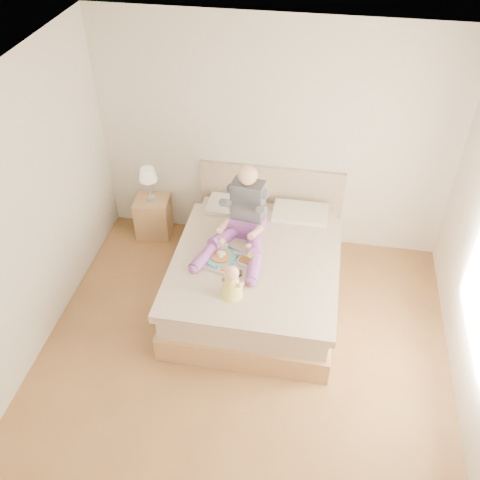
% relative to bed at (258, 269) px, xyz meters
% --- Properties ---
extents(room, '(4.02, 4.22, 2.71)m').
position_rel_bed_xyz_m(room, '(0.08, -1.08, 1.19)').
color(room, brown).
rests_on(room, ground).
extents(bed, '(1.70, 2.18, 1.00)m').
position_rel_bed_xyz_m(bed, '(0.00, 0.00, 0.00)').
color(bed, '#A77B4E').
rests_on(bed, ground).
extents(nightstand, '(0.44, 0.40, 0.50)m').
position_rel_bed_xyz_m(nightstand, '(-1.43, 0.80, -0.07)').
color(nightstand, '#A77B4E').
rests_on(nightstand, ground).
extents(lamp, '(0.21, 0.21, 0.44)m').
position_rel_bed_xyz_m(lamp, '(-1.43, 0.81, 0.52)').
color(lamp, silver).
rests_on(lamp, nightstand).
extents(adult, '(0.70, 1.05, 0.84)m').
position_rel_bed_xyz_m(adult, '(-0.19, 0.14, 0.54)').
color(adult, '#7F3C97').
rests_on(adult, bed).
extents(tray, '(0.61, 0.54, 0.15)m').
position_rel_bed_xyz_m(tray, '(-0.25, -0.26, 0.33)').
color(tray, silver).
rests_on(tray, bed).
extents(baby, '(0.24, 0.32, 0.35)m').
position_rel_bed_xyz_m(baby, '(-0.15, -0.70, 0.44)').
color(baby, '#EFE24B').
rests_on(baby, bed).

